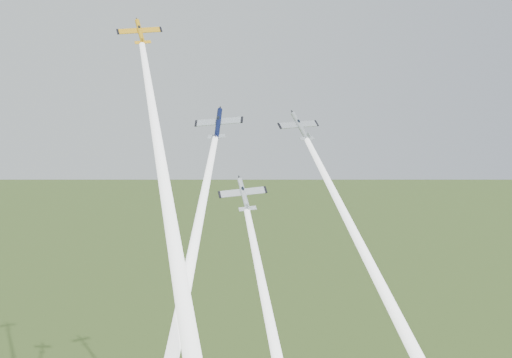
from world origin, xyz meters
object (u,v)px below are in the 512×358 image
plane_yellow (140,32)px  plane_navy (218,123)px  plane_silver_low (244,194)px  plane_silver_right (300,126)px

plane_yellow → plane_navy: size_ratio=0.93×
plane_yellow → plane_silver_low: plane_yellow is taller
plane_yellow → plane_silver_right: bearing=-4.2°
plane_silver_right → plane_silver_low: bearing=-152.3°
plane_yellow → plane_silver_right: plane_yellow is taller
plane_yellow → plane_silver_right: 32.48m
plane_silver_right → plane_silver_low: (-13.62, -12.07, -10.49)m
plane_yellow → plane_navy: 20.57m
plane_silver_right → plane_navy: bearing=-173.7°
plane_navy → plane_silver_right: plane_navy is taller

